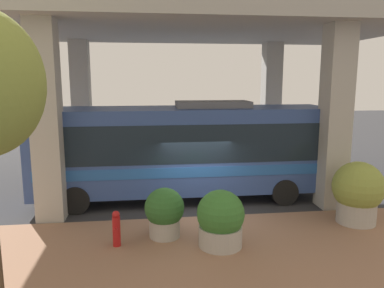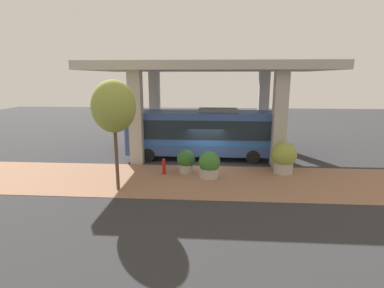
{
  "view_description": "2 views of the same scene",
  "coord_description": "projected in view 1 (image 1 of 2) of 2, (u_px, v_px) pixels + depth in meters",
  "views": [
    {
      "loc": [
        -12.13,
        1.78,
        4.71
      ],
      "look_at": [
        1.24,
        0.11,
        2.34
      ],
      "focal_mm": 35.0,
      "sensor_mm": 36.0,
      "label": 1
    },
    {
      "loc": [
        -20.2,
        -0.42,
        6.16
      ],
      "look_at": [
        -0.8,
        0.93,
        1.76
      ],
      "focal_mm": 28.0,
      "sensor_mm": 36.0,
      "label": 2
    }
  ],
  "objects": [
    {
      "name": "planter_back",
      "position": [
        165.0,
        212.0,
        11.13
      ],
      "size": [
        1.18,
        1.18,
        1.52
      ],
      "color": "#ADA89E",
      "rests_on": "ground"
    },
    {
      "name": "bus",
      "position": [
        184.0,
        147.0,
        14.52
      ],
      "size": [
        2.74,
        11.29,
        3.85
      ],
      "color": "#334C8C",
      "rests_on": "ground"
    },
    {
      "name": "fire_hydrant",
      "position": [
        116.0,
        229.0,
        10.54
      ],
      "size": [
        0.46,
        0.22,
        1.05
      ],
      "color": "#B21919",
      "rests_on": "ground"
    },
    {
      "name": "overpass",
      "position": [
        186.0,
        41.0,
        15.72
      ],
      "size": [
        9.4,
        17.97,
        7.19
      ],
      "color": "#ADA89E",
      "rests_on": "ground"
    },
    {
      "name": "planter_middle",
      "position": [
        221.0,
        220.0,
        10.51
      ],
      "size": [
        1.34,
        1.34,
        1.64
      ],
      "color": "#ADA89E",
      "rests_on": "ground"
    },
    {
      "name": "planter_front",
      "position": [
        358.0,
        192.0,
        12.18
      ],
      "size": [
        1.64,
        1.64,
        2.06
      ],
      "color": "#ADA89E",
      "rests_on": "ground"
    },
    {
      "name": "ground_plane",
      "position": [
        199.0,
        217.0,
        12.89
      ],
      "size": [
        80.0,
        80.0,
        0.0
      ],
      "primitive_type": "plane",
      "color": "#2D2D30",
      "rests_on": "ground"
    },
    {
      "name": "sidewalk_strip",
      "position": [
        216.0,
        257.0,
        9.96
      ],
      "size": [
        6.0,
        40.0,
        0.02
      ],
      "color": "#936B51",
      "rests_on": "ground"
    }
  ]
}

